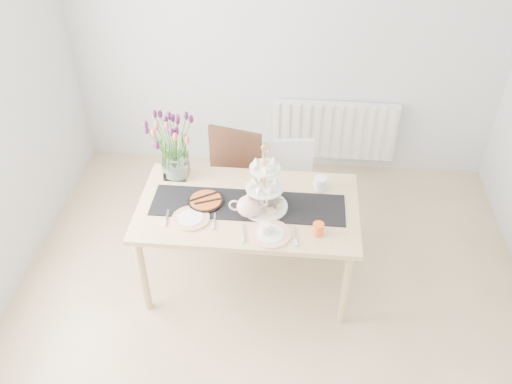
# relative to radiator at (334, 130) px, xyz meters

# --- Properties ---
(room_shell) EXTENTS (4.50, 4.50, 4.50)m
(room_shell) POSITION_rel_radiator_xyz_m (-0.50, -2.19, 0.85)
(room_shell) COLOR tan
(room_shell) RESTS_ON ground
(radiator) EXTENTS (1.20, 0.08, 0.60)m
(radiator) POSITION_rel_radiator_xyz_m (0.00, 0.00, 0.00)
(radiator) COLOR white
(radiator) RESTS_ON room_shell
(dining_table) EXTENTS (1.60, 0.90, 0.75)m
(dining_table) POSITION_rel_radiator_xyz_m (-0.68, -1.56, 0.22)
(dining_table) COLOR tan
(dining_table) RESTS_ON ground
(chair_brown) EXTENTS (0.56, 0.56, 0.93)m
(chair_brown) POSITION_rel_radiator_xyz_m (-0.89, -0.95, 0.09)
(chair_brown) COLOR #382014
(chair_brown) RESTS_ON ground
(chair_white) EXTENTS (0.47, 0.47, 0.84)m
(chair_white) POSITION_rel_radiator_xyz_m (-0.40, -0.92, 0.04)
(chair_white) COLOR silver
(chair_white) RESTS_ON ground
(table_runner) EXTENTS (1.40, 0.35, 0.01)m
(table_runner) POSITION_rel_radiator_xyz_m (-0.68, -1.56, 0.30)
(table_runner) COLOR black
(table_runner) RESTS_ON dining_table
(tulip_vase) EXTENTS (0.64, 0.64, 0.55)m
(tulip_vase) POSITION_rel_radiator_xyz_m (-1.27, -1.25, 0.65)
(tulip_vase) COLOR silver
(tulip_vase) RESTS_ON dining_table
(cake_stand) EXTENTS (0.34, 0.34, 0.49)m
(cake_stand) POSITION_rel_radiator_xyz_m (-0.56, -1.58, 0.44)
(cake_stand) COLOR gold
(cake_stand) RESTS_ON dining_table
(teapot) EXTENTS (0.27, 0.22, 0.18)m
(teapot) POSITION_rel_radiator_xyz_m (-0.66, -1.67, 0.38)
(teapot) COLOR white
(teapot) RESTS_ON dining_table
(cream_jug) EXTENTS (0.12, 0.12, 0.10)m
(cream_jug) POSITION_rel_radiator_xyz_m (-0.16, -1.32, 0.35)
(cream_jug) COLOR white
(cream_jug) RESTS_ON dining_table
(tart_tin) EXTENTS (0.26, 0.26, 0.03)m
(tart_tin) POSITION_rel_radiator_xyz_m (-0.99, -1.56, 0.31)
(tart_tin) COLOR black
(tart_tin) RESTS_ON dining_table
(mug_grey) EXTENTS (0.11, 0.11, 0.10)m
(mug_grey) POSITION_rel_radiator_xyz_m (-0.49, -1.58, 0.35)
(mug_grey) COLOR slate
(mug_grey) RESTS_ON dining_table
(mug_white) EXTENTS (0.09, 0.09, 0.09)m
(mug_white) POSITION_rel_radiator_xyz_m (-0.53, -1.85, 0.34)
(mug_white) COLOR white
(mug_white) RESTS_ON dining_table
(mug_orange) EXTENTS (0.10, 0.10, 0.09)m
(mug_orange) POSITION_rel_radiator_xyz_m (-0.17, -1.82, 0.35)
(mug_orange) COLOR orange
(mug_orange) RESTS_ON dining_table
(plate_left) EXTENTS (0.29, 0.29, 0.01)m
(plate_left) POSITION_rel_radiator_xyz_m (-1.06, -1.75, 0.31)
(plate_left) COLOR silver
(plate_left) RESTS_ON dining_table
(plate_right) EXTENTS (0.33, 0.33, 0.01)m
(plate_right) POSITION_rel_radiator_xyz_m (-0.50, -1.86, 0.31)
(plate_right) COLOR white
(plate_right) RESTS_ON dining_table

